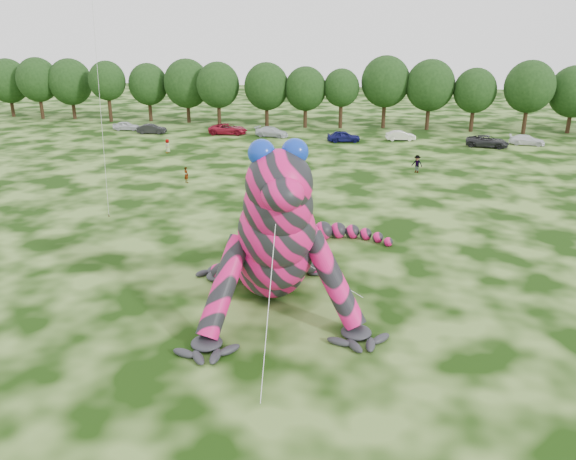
# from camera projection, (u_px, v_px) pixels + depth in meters

# --- Properties ---
(ground) EXTENTS (240.00, 240.00, 0.00)m
(ground) POSITION_uv_depth(u_px,v_px,m) (231.00, 298.00, 31.40)
(ground) COLOR #16330A
(ground) RESTS_ON ground
(inflatable_gecko) EXTENTS (21.30, 23.25, 9.60)m
(inflatable_gecko) POSITION_uv_depth(u_px,v_px,m) (269.00, 209.00, 31.04)
(inflatable_gecko) COLOR #D71365
(inflatable_gecko) RESTS_ON ground
(flying_kite) EXTENTS (2.87, 3.59, 17.54)m
(flying_kite) POSITION_uv_depth(u_px,v_px,m) (92.00, 7.00, 36.72)
(flying_kite) COLOR red
(flying_kite) RESTS_ON ground
(tree_0) EXTENTS (6.91, 6.22, 9.51)m
(tree_0) POSITION_uv_depth(u_px,v_px,m) (9.00, 88.00, 93.56)
(tree_0) COLOR black
(tree_0) RESTS_ON ground
(tree_1) EXTENTS (6.74, 6.07, 9.81)m
(tree_1) POSITION_uv_depth(u_px,v_px,m) (39.00, 88.00, 91.40)
(tree_1) COLOR black
(tree_1) RESTS_ON ground
(tree_2) EXTENTS (7.04, 6.34, 9.64)m
(tree_2) POSITION_uv_depth(u_px,v_px,m) (71.00, 89.00, 91.21)
(tree_2) COLOR black
(tree_2) RESTS_ON ground
(tree_3) EXTENTS (5.81, 5.23, 9.44)m
(tree_3) POSITION_uv_depth(u_px,v_px,m) (108.00, 92.00, 88.48)
(tree_3) COLOR black
(tree_3) RESTS_ON ground
(tree_4) EXTENTS (6.22, 5.60, 9.06)m
(tree_4) POSITION_uv_depth(u_px,v_px,m) (149.00, 92.00, 89.07)
(tree_4) COLOR black
(tree_4) RESTS_ON ground
(tree_5) EXTENTS (7.16, 6.44, 9.80)m
(tree_5) POSITION_uv_depth(u_px,v_px,m) (187.00, 91.00, 87.62)
(tree_5) COLOR black
(tree_5) RESTS_ON ground
(tree_6) EXTENTS (6.52, 5.86, 9.49)m
(tree_6) POSITION_uv_depth(u_px,v_px,m) (218.00, 94.00, 85.14)
(tree_6) COLOR black
(tree_6) RESTS_ON ground
(tree_7) EXTENTS (6.68, 6.01, 9.48)m
(tree_7) POSITION_uv_depth(u_px,v_px,m) (267.00, 95.00, 84.03)
(tree_7) COLOR black
(tree_7) RESTS_ON ground
(tree_8) EXTENTS (6.14, 5.53, 8.94)m
(tree_8) POSITION_uv_depth(u_px,v_px,m) (305.00, 97.00, 83.33)
(tree_8) COLOR black
(tree_8) RESTS_ON ground
(tree_9) EXTENTS (5.27, 4.74, 8.68)m
(tree_9) POSITION_uv_depth(u_px,v_px,m) (341.00, 99.00, 82.84)
(tree_9) COLOR black
(tree_9) RESTS_ON ground
(tree_10) EXTENTS (7.09, 6.38, 10.50)m
(tree_10) POSITION_uv_depth(u_px,v_px,m) (385.00, 92.00, 82.64)
(tree_10) COLOR black
(tree_10) RESTS_ON ground
(tree_11) EXTENTS (7.01, 6.31, 10.07)m
(tree_11) POSITION_uv_depth(u_px,v_px,m) (429.00, 95.00, 81.31)
(tree_11) COLOR black
(tree_11) RESTS_ON ground
(tree_12) EXTENTS (5.99, 5.39, 8.97)m
(tree_12) POSITION_uv_depth(u_px,v_px,m) (474.00, 100.00, 80.05)
(tree_12) COLOR black
(tree_12) RESTS_ON ground
(tree_13) EXTENTS (6.83, 6.15, 10.13)m
(tree_13) POSITION_uv_depth(u_px,v_px,m) (528.00, 97.00, 78.12)
(tree_13) COLOR black
(tree_13) RESTS_ON ground
(tree_14) EXTENTS (6.82, 6.14, 9.40)m
(tree_14) POSITION_uv_depth(u_px,v_px,m) (573.00, 100.00, 78.69)
(tree_14) COLOR black
(tree_14) RESTS_ON ground
(car_0) EXTENTS (3.97, 2.09, 1.29)m
(car_0) POSITION_uv_depth(u_px,v_px,m) (126.00, 126.00, 82.35)
(car_0) COLOR silver
(car_0) RESTS_ON ground
(car_1) EXTENTS (4.22, 1.95, 1.34)m
(car_1) POSITION_uv_depth(u_px,v_px,m) (152.00, 129.00, 79.64)
(car_1) COLOR black
(car_1) RESTS_ON ground
(car_2) EXTENTS (5.61, 2.96, 1.50)m
(car_2) POSITION_uv_depth(u_px,v_px,m) (228.00, 129.00, 79.14)
(car_2) COLOR maroon
(car_2) RESTS_ON ground
(car_3) EXTENTS (4.95, 2.80, 1.35)m
(car_3) POSITION_uv_depth(u_px,v_px,m) (272.00, 132.00, 77.43)
(car_3) COLOR silver
(car_3) RESTS_ON ground
(car_4) EXTENTS (4.59, 2.55, 1.48)m
(car_4) POSITION_uv_depth(u_px,v_px,m) (344.00, 136.00, 73.95)
(car_4) COLOR #12144F
(car_4) RESTS_ON ground
(car_5) EXTENTS (4.07, 1.99, 1.28)m
(car_5) POSITION_uv_depth(u_px,v_px,m) (401.00, 136.00, 74.92)
(car_5) COLOR silver
(car_5) RESTS_ON ground
(car_6) EXTENTS (5.57, 3.34, 1.45)m
(car_6) POSITION_uv_depth(u_px,v_px,m) (487.00, 141.00, 70.74)
(car_6) COLOR #252628
(car_6) RESTS_ON ground
(car_7) EXTENTS (4.55, 2.31, 1.27)m
(car_7) POSITION_uv_depth(u_px,v_px,m) (527.00, 140.00, 71.98)
(car_7) COLOR white
(car_7) RESTS_ON ground
(spectator_2) EXTENTS (1.36, 1.09, 1.84)m
(spectator_2) POSITION_uv_depth(u_px,v_px,m) (417.00, 164.00, 58.22)
(spectator_2) COLOR gray
(spectator_2) RESTS_ON ground
(spectator_1) EXTENTS (1.03, 0.93, 1.71)m
(spectator_1) POSITION_uv_depth(u_px,v_px,m) (257.00, 183.00, 51.41)
(spectator_1) COLOR gray
(spectator_1) RESTS_ON ground
(spectator_0) EXTENTS (0.68, 0.65, 1.56)m
(spectator_0) POSITION_uv_depth(u_px,v_px,m) (186.00, 175.00, 54.44)
(spectator_0) COLOR gray
(spectator_0) RESTS_ON ground
(spectator_4) EXTENTS (0.64, 0.87, 1.64)m
(spectator_4) POSITION_uv_depth(u_px,v_px,m) (168.00, 146.00, 67.48)
(spectator_4) COLOR gray
(spectator_4) RESTS_ON ground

